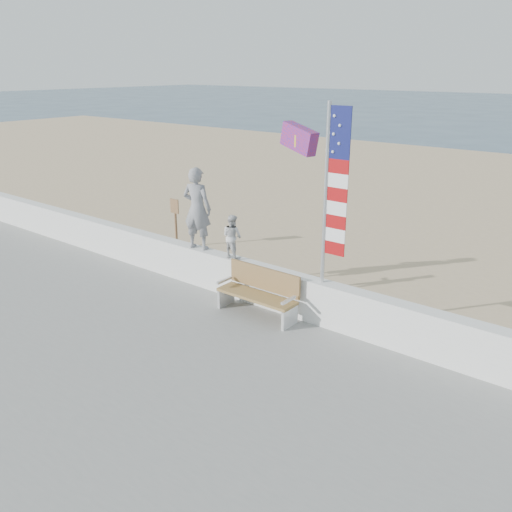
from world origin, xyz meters
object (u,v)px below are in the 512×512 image
object	(u,v)px
adult	(197,209)
bench	(259,292)
flag	(332,189)
child	(232,236)

from	to	relation	value
adult	bench	distance (m)	2.61
adult	bench	xyz separation A→B (m)	(2.18, -0.45, -1.36)
bench	flag	distance (m)	2.72
child	bench	xyz separation A→B (m)	(1.12, -0.45, -0.89)
bench	flag	xyz separation A→B (m)	(1.37, 0.45, 2.30)
adult	flag	xyz separation A→B (m)	(3.55, -0.00, 0.95)
child	adult	bearing A→B (deg)	5.68
bench	flag	bearing A→B (deg)	18.39
bench	flag	world-z (taller)	flag
adult	child	distance (m)	1.16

